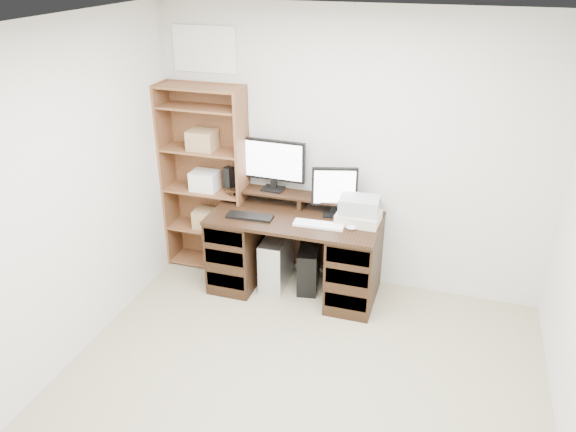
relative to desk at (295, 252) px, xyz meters
The scene contains 14 objects.
room 1.90m from the desk, 76.32° to the right, with size 3.54×4.04×2.54m.
desk is the anchor object (origin of this frame).
riser_shelf 0.50m from the desk, 90.00° to the left, with size 1.40×0.22×0.12m.
monitor_wide 0.84m from the desk, 137.86° to the left, with size 0.59×0.16×0.47m.
monitor_small 0.69m from the desk, 25.22° to the left, with size 0.40×0.19×0.44m.
speaker 0.92m from the desk, 165.44° to the left, with size 0.08×0.08×0.19m, color black.
keyboard_black 0.55m from the desk, 158.40° to the right, with size 0.41×0.14×0.02m, color black.
keyboard_white 0.46m from the desk, 25.88° to the right, with size 0.43×0.13×0.02m, color white.
mouse 0.65m from the desk, 11.29° to the right, with size 0.08×0.06×0.03m, color silver.
printer 0.69m from the desk, ahead, with size 0.36×0.27×0.09m, color beige.
basket 0.76m from the desk, ahead, with size 0.33×0.24×0.14m, color #A3A9AE.
tower_silver 0.25m from the desk, 165.55° to the left, with size 0.21×0.48×0.48m, color silver.
tower_black 0.23m from the desk, 34.96° to the left, with size 0.25×0.44×0.41m.
bookshelf 1.11m from the desk, 167.36° to the left, with size 0.80×0.30×1.80m.
Camera 1 is at (0.88, -2.62, 2.89)m, focal length 35.00 mm.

